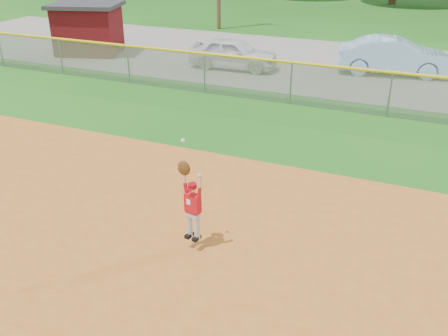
% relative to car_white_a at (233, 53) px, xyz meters
% --- Properties ---
extents(ground, '(120.00, 120.00, 0.00)m').
position_rel_car_white_a_xyz_m(ground, '(3.66, -13.66, -0.69)').
color(ground, '#1E6116').
rests_on(ground, ground).
extents(parking_strip, '(44.00, 10.00, 0.03)m').
position_rel_car_white_a_xyz_m(parking_strip, '(3.66, 2.34, -0.68)').
color(parking_strip, gray).
rests_on(parking_strip, ground).
extents(car_white_a, '(3.95, 1.75, 1.32)m').
position_rel_car_white_a_xyz_m(car_white_a, '(0.00, 0.00, 0.00)').
color(car_white_a, silver).
rests_on(car_white_a, parking_strip).
extents(car_blue, '(4.80, 2.36, 1.52)m').
position_rel_car_white_a_xyz_m(car_blue, '(6.55, 1.79, 0.10)').
color(car_blue, '#96C3E1').
rests_on(car_blue, parking_strip).
extents(utility_shed, '(3.80, 3.32, 2.41)m').
position_rel_car_white_a_xyz_m(utility_shed, '(-7.55, -0.12, 0.54)').
color(utility_shed, '#4F0B0E').
rests_on(utility_shed, ground).
extents(outfield_fence, '(40.06, 0.10, 1.55)m').
position_rel_car_white_a_xyz_m(outfield_fence, '(3.66, -3.66, 0.19)').
color(outfield_fence, gray).
rests_on(outfield_fence, ground).
extents(ballplayer, '(0.53, 0.26, 2.05)m').
position_rel_car_white_a_xyz_m(ballplayer, '(4.40, -12.92, 0.37)').
color(ballplayer, silver).
rests_on(ballplayer, ground).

